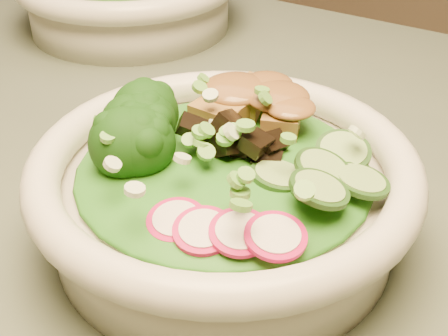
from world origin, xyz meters
The scene contains 10 objects.
dining_table centered at (0.00, 0.00, 0.64)m, with size 1.20×0.80×0.75m.
salad_bowl centered at (-0.01, -0.08, 0.79)m, with size 0.27×0.27×0.07m.
lettuce_bed centered at (-0.01, -0.08, 0.81)m, with size 0.21×0.21×0.02m, color #1B6B16.
broccoli_florets centered at (-0.07, -0.10, 0.83)m, with size 0.08×0.07×0.04m, color black, non-canonical shape.
radish_slices centered at (0.01, -0.15, 0.81)m, with size 0.11×0.04×0.02m, color #B80E4C, non-canonical shape.
cucumber_slices centered at (0.06, -0.07, 0.82)m, with size 0.07×0.07×0.04m, color #96CB71, non-canonical shape.
mushroom_heap centered at (-0.01, -0.07, 0.83)m, with size 0.07×0.07×0.04m, color black, non-canonical shape.
tofu_cubes centered at (-0.02, -0.02, 0.82)m, with size 0.09×0.06×0.04m, color brown, non-canonical shape.
peanut_sauce centered at (-0.02, -0.02, 0.84)m, with size 0.07×0.06×0.02m, color brown.
scallion_garnish centered at (-0.01, -0.08, 0.84)m, with size 0.20×0.20×0.02m, color #5FA73A, non-canonical shape.
Camera 1 is at (0.18, -0.39, 1.05)m, focal length 50.00 mm.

